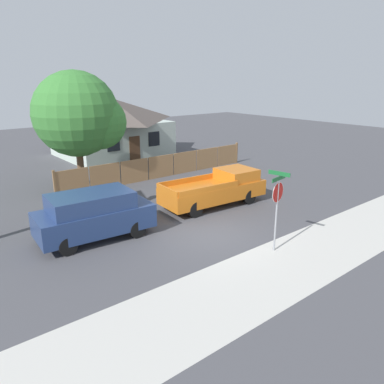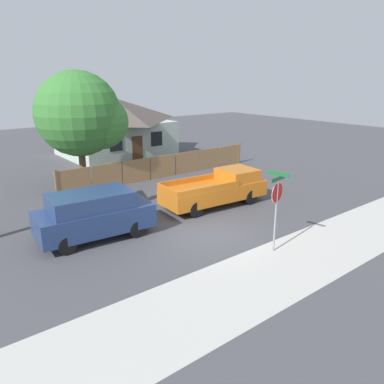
# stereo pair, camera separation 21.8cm
# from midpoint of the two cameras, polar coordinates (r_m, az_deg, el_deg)

# --- Properties ---
(ground_plane) EXTENTS (80.00, 80.00, 0.00)m
(ground_plane) POSITION_cam_midpoint_polar(r_m,az_deg,el_deg) (15.45, 2.09, -6.62)
(ground_plane) COLOR #47474C
(sidewalk_strip) EXTENTS (36.00, 3.20, 0.01)m
(sidewalk_strip) POSITION_cam_midpoint_polar(r_m,az_deg,el_deg) (13.23, 12.60, -11.33)
(sidewalk_strip) COLOR beige
(sidewalk_strip) RESTS_ON ground
(wooden_fence) EXTENTS (13.84, 0.12, 1.53)m
(wooden_fence) POSITION_cam_midpoint_polar(r_m,az_deg,el_deg) (24.14, -4.97, 3.89)
(wooden_fence) COLOR #997047
(wooden_fence) RESTS_ON ground
(house) EXTENTS (8.35, 7.78, 4.65)m
(house) POSITION_cam_midpoint_polar(r_m,az_deg,el_deg) (31.53, -12.42, 9.81)
(house) COLOR #B2C1B7
(house) RESTS_ON ground
(oak_tree) EXTENTS (5.14, 4.90, 6.63)m
(oak_tree) POSITION_cam_midpoint_polar(r_m,az_deg,el_deg) (22.92, -16.83, 11.04)
(oak_tree) COLOR brown
(oak_tree) RESTS_ON ground
(red_suv) EXTENTS (4.65, 2.35, 1.91)m
(red_suv) POSITION_cam_midpoint_polar(r_m,az_deg,el_deg) (15.33, -15.12, -3.30)
(red_suv) COLOR navy
(red_suv) RESTS_ON ground
(orange_pickup) EXTENTS (5.56, 2.36, 1.70)m
(orange_pickup) POSITION_cam_midpoint_polar(r_m,az_deg,el_deg) (18.81, 3.48, 0.52)
(orange_pickup) COLOR orange
(orange_pickup) RESTS_ON ground
(stop_sign) EXTENTS (0.93, 0.84, 3.04)m
(stop_sign) POSITION_cam_midpoint_polar(r_m,az_deg,el_deg) (13.74, 12.46, -0.90)
(stop_sign) COLOR gray
(stop_sign) RESTS_ON ground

